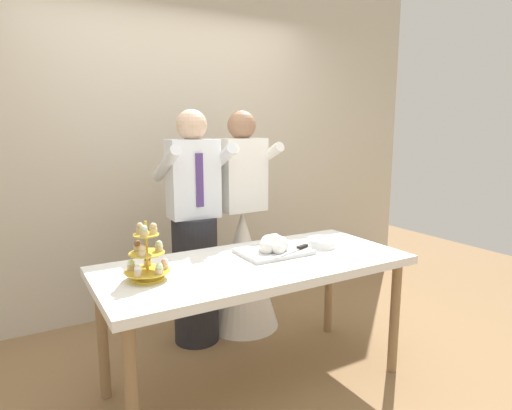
% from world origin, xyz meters
% --- Properties ---
extents(ground_plane, '(8.00, 8.00, 0.00)m').
position_xyz_m(ground_plane, '(0.00, 0.00, 0.00)').
color(ground_plane, olive).
extents(rear_wall, '(5.20, 0.10, 2.90)m').
position_xyz_m(rear_wall, '(0.00, 1.45, 1.45)').
color(rear_wall, beige).
rests_on(rear_wall, ground_plane).
extents(dessert_table, '(1.80, 0.80, 0.78)m').
position_xyz_m(dessert_table, '(0.00, 0.00, 0.70)').
color(dessert_table, white).
rests_on(dessert_table, ground_plane).
extents(cupcake_stand, '(0.23, 0.23, 0.31)m').
position_xyz_m(cupcake_stand, '(-0.63, 0.01, 0.89)').
color(cupcake_stand, gold).
rests_on(cupcake_stand, dessert_table).
extents(main_cake_tray, '(0.43, 0.32, 0.13)m').
position_xyz_m(main_cake_tray, '(0.18, 0.08, 0.82)').
color(main_cake_tray, silver).
rests_on(main_cake_tray, dessert_table).
extents(plate_stack, '(0.20, 0.19, 0.05)m').
position_xyz_m(plate_stack, '(0.53, 0.06, 0.80)').
color(plate_stack, white).
rests_on(plate_stack, dessert_table).
extents(person_groom, '(0.48, 0.50, 1.66)m').
position_xyz_m(person_groom, '(-0.10, 0.70, 0.75)').
color(person_groom, '#232328').
rests_on(person_groom, ground_plane).
extents(person_bride, '(0.56, 0.56, 1.66)m').
position_xyz_m(person_bride, '(0.31, 0.74, 0.58)').
color(person_bride, white).
rests_on(person_bride, ground_plane).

